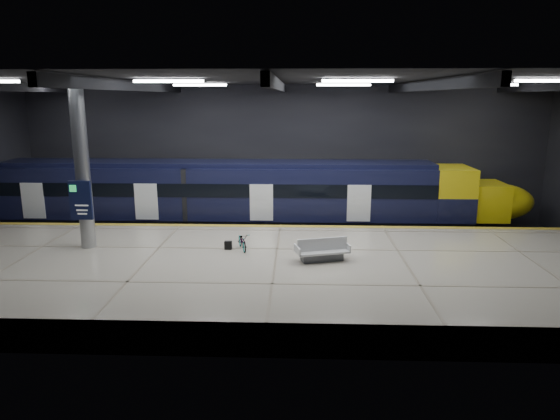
{
  "coord_description": "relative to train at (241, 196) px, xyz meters",
  "views": [
    {
      "loc": [
        0.87,
        -20.97,
        7.3
      ],
      "look_at": [
        0.02,
        1.5,
        2.2
      ],
      "focal_mm": 32.0,
      "sensor_mm": 36.0,
      "label": 1
    }
  ],
  "objects": [
    {
      "name": "rails",
      "position": [
        2.24,
        0.0,
        -1.98
      ],
      "size": [
        30.0,
        1.52,
        0.16
      ],
      "color": "gray",
      "rests_on": "ground"
    },
    {
      "name": "ground",
      "position": [
        2.24,
        -5.5,
        -2.06
      ],
      "size": [
        30.0,
        30.0,
        0.0
      ],
      "primitive_type": "plane",
      "color": "black",
      "rests_on": "ground"
    },
    {
      "name": "bench",
      "position": [
        4.04,
        -7.96,
        -0.64
      ],
      "size": [
        2.21,
        1.37,
        0.91
      ],
      "rotation": [
        0.0,
        0.0,
        0.27
      ],
      "color": "#595B60",
      "rests_on": "platform"
    },
    {
      "name": "room_shell",
      "position": [
        2.24,
        -5.49,
        3.66
      ],
      "size": [
        30.1,
        16.1,
        8.05
      ],
      "color": "black",
      "rests_on": "ground"
    },
    {
      "name": "pannier_bag",
      "position": [
        0.2,
        -6.64,
        -0.78
      ],
      "size": [
        0.31,
        0.19,
        0.35
      ],
      "primitive_type": "cube",
      "rotation": [
        0.0,
        0.0,
        -0.04
      ],
      "color": "black",
      "rests_on": "platform"
    },
    {
      "name": "bicycle",
      "position": [
        0.8,
        -6.64,
        -0.6
      ],
      "size": [
        0.87,
        1.46,
        0.72
      ],
      "primitive_type": "imported",
      "rotation": [
        0.0,
        0.0,
        0.31
      ],
      "color": "#99999E",
      "rests_on": "platform"
    },
    {
      "name": "train",
      "position": [
        0.0,
        0.0,
        0.0
      ],
      "size": [
        29.4,
        2.84,
        3.79
      ],
      "color": "black",
      "rests_on": "ground"
    },
    {
      "name": "safety_strip",
      "position": [
        2.24,
        -2.75,
        -0.95
      ],
      "size": [
        30.0,
        0.4,
        0.01
      ],
      "primitive_type": "cube",
      "color": "gold",
      "rests_on": "platform"
    },
    {
      "name": "info_column",
      "position": [
        -5.76,
        -6.52,
        2.4
      ],
      "size": [
        0.9,
        0.78,
        6.9
      ],
      "color": "#9EA0A5",
      "rests_on": "platform"
    },
    {
      "name": "platform",
      "position": [
        2.24,
        -8.0,
        -1.51
      ],
      "size": [
        30.0,
        11.0,
        1.1
      ],
      "primitive_type": "cube",
      "color": "beige",
      "rests_on": "ground"
    }
  ]
}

